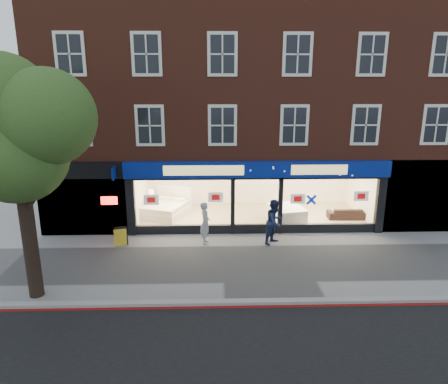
{
  "coord_description": "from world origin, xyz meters",
  "views": [
    {
      "loc": [
        -1.9,
        -13.69,
        6.44
      ],
      "look_at": [
        -1.45,
        2.5,
        2.07
      ],
      "focal_mm": 32.0,
      "sensor_mm": 36.0,
      "label": 1
    }
  ],
  "objects_px": {
    "sofa": "(346,213)",
    "pedestrian_grey": "(205,223)",
    "a_board": "(121,237)",
    "mattress_stack": "(286,214)",
    "pedestrian_blue": "(275,222)",
    "display_bed": "(166,209)"
  },
  "relations": [
    {
      "from": "sofa",
      "to": "pedestrian_blue",
      "type": "distance_m",
      "value": 4.88
    },
    {
      "from": "a_board",
      "to": "pedestrian_blue",
      "type": "bearing_deg",
      "value": -13.91
    },
    {
      "from": "sofa",
      "to": "a_board",
      "type": "height_order",
      "value": "a_board"
    },
    {
      "from": "display_bed",
      "to": "a_board",
      "type": "bearing_deg",
      "value": -91.46
    },
    {
      "from": "sofa",
      "to": "a_board",
      "type": "distance_m",
      "value": 10.72
    },
    {
      "from": "pedestrian_blue",
      "to": "mattress_stack",
      "type": "bearing_deg",
      "value": 20.22
    },
    {
      "from": "sofa",
      "to": "pedestrian_grey",
      "type": "height_order",
      "value": "pedestrian_grey"
    },
    {
      "from": "mattress_stack",
      "to": "pedestrian_blue",
      "type": "bearing_deg",
      "value": -110.99
    },
    {
      "from": "mattress_stack",
      "to": "a_board",
      "type": "distance_m",
      "value": 7.78
    },
    {
      "from": "sofa",
      "to": "pedestrian_grey",
      "type": "bearing_deg",
      "value": 22.41
    },
    {
      "from": "pedestrian_grey",
      "to": "pedestrian_blue",
      "type": "xyz_separation_m",
      "value": [
        2.87,
        -0.07,
        0.05
      ]
    },
    {
      "from": "a_board",
      "to": "pedestrian_blue",
      "type": "xyz_separation_m",
      "value": [
        6.35,
        0.12,
        0.55
      ]
    },
    {
      "from": "mattress_stack",
      "to": "pedestrian_grey",
      "type": "bearing_deg",
      "value": -147.49
    },
    {
      "from": "pedestrian_grey",
      "to": "display_bed",
      "type": "bearing_deg",
      "value": 27.04
    },
    {
      "from": "display_bed",
      "to": "pedestrian_blue",
      "type": "bearing_deg",
      "value": -14.9
    },
    {
      "from": "sofa",
      "to": "pedestrian_blue",
      "type": "height_order",
      "value": "pedestrian_blue"
    },
    {
      "from": "mattress_stack",
      "to": "pedestrian_blue",
      "type": "xyz_separation_m",
      "value": [
        -0.97,
        -2.52,
        0.49
      ]
    },
    {
      "from": "a_board",
      "to": "sofa",
      "type": "bearing_deg",
      "value": 0.75
    },
    {
      "from": "sofa",
      "to": "pedestrian_grey",
      "type": "distance_m",
      "value": 7.38
    },
    {
      "from": "display_bed",
      "to": "sofa",
      "type": "relative_size",
      "value": 1.5
    },
    {
      "from": "a_board",
      "to": "pedestrian_grey",
      "type": "relative_size",
      "value": 0.44
    },
    {
      "from": "a_board",
      "to": "pedestrian_blue",
      "type": "height_order",
      "value": "pedestrian_blue"
    }
  ]
}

